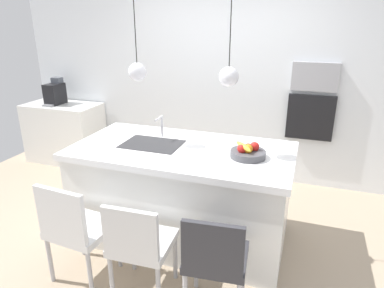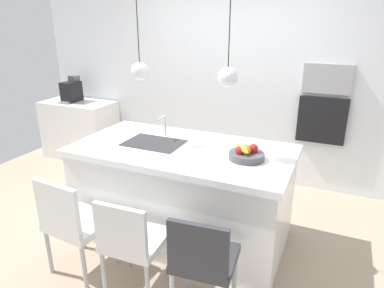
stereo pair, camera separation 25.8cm
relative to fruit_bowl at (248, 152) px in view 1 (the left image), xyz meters
name	(u,v)px [view 1 (the left image)]	position (x,y,z in m)	size (l,w,h in m)	color
floor	(183,234)	(-0.62, 0.03, -0.99)	(6.60, 6.60, 0.00)	tan
back_wall	(226,81)	(-0.62, 1.68, 0.31)	(6.00, 0.10, 2.60)	white
kitchen_island	(182,193)	(-0.62, 0.03, -0.52)	(2.04, 1.06, 0.94)	white
sink_basin	(152,145)	(-0.92, 0.03, -0.05)	(0.56, 0.40, 0.02)	#2D2D30
faucet	(161,124)	(-0.92, 0.25, 0.09)	(0.02, 0.17, 0.22)	silver
fruit_bowl	(248,152)	(0.00, 0.00, 0.00)	(0.31, 0.31, 0.15)	#4C4C51
side_counter	(65,133)	(-3.02, 1.31, -0.55)	(1.10, 0.60, 0.88)	white
coffee_machine	(55,93)	(-3.11, 1.32, 0.05)	(0.20, 0.35, 0.38)	black
microwave	(315,77)	(0.49, 1.61, 0.43)	(0.54, 0.08, 0.34)	#9E9EA3
oven	(310,117)	(0.49, 1.61, -0.07)	(0.56, 0.08, 0.56)	black
chair_near	(76,227)	(-1.20, -0.84, -0.49)	(0.50, 0.48, 0.90)	silver
chair_middle	(140,243)	(-0.64, -0.83, -0.51)	(0.46, 0.46, 0.85)	silver
chair_far	(215,258)	(-0.05, -0.83, -0.49)	(0.48, 0.46, 0.86)	#333338
pendant_light_left	(137,72)	(-1.04, 0.03, 0.63)	(0.17, 0.17, 0.77)	silver
pendant_light_right	(229,76)	(-0.20, 0.03, 0.63)	(0.17, 0.17, 0.77)	silver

